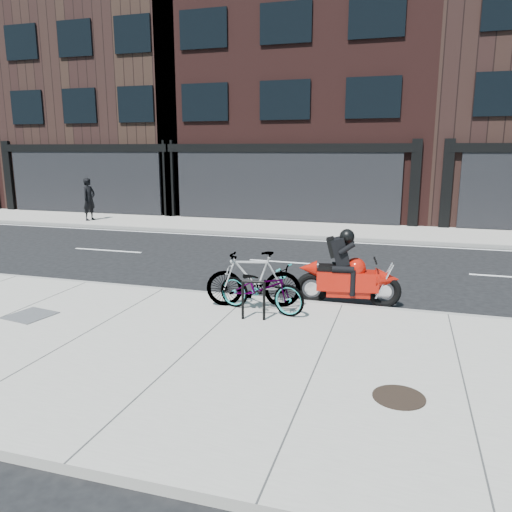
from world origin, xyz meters
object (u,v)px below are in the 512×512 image
(motorcycle, at_px, (353,275))
(utility_grate, at_px, (30,315))
(manhole_cover, at_px, (399,397))
(bike_rack, at_px, (253,297))
(pedestrian, at_px, (89,199))
(bicycle_front, at_px, (261,288))
(bicycle_rear, at_px, (253,279))

(motorcycle, xyz_separation_m, utility_grate, (-5.69, -2.77, -0.52))
(manhole_cover, bearing_deg, motorcycle, 104.18)
(motorcycle, relative_size, manhole_cover, 3.30)
(bike_rack, xyz_separation_m, manhole_cover, (2.63, -2.30, -0.43))
(pedestrian, height_order, utility_grate, pedestrian)
(pedestrian, bearing_deg, motorcycle, -118.76)
(pedestrian, distance_m, manhole_cover, 18.49)
(bike_rack, xyz_separation_m, bicycle_front, (0.00, 0.50, 0.04))
(motorcycle, bearing_deg, manhole_cover, -83.68)
(utility_grate, bearing_deg, bike_rack, 13.95)
(bicycle_front, relative_size, utility_grate, 2.40)
(bicycle_front, height_order, bicycle_rear, bicycle_rear)
(motorcycle, bearing_deg, pedestrian, 136.93)
(pedestrian, relative_size, manhole_cover, 2.81)
(bike_rack, height_order, bicycle_rear, bicycle_rear)
(bicycle_front, bearing_deg, manhole_cover, -125.12)
(manhole_cover, bearing_deg, pedestrian, 136.32)
(bike_rack, relative_size, motorcycle, 0.34)
(bicycle_front, xyz_separation_m, manhole_cover, (2.62, -2.79, -0.47))
(pedestrian, bearing_deg, utility_grate, -143.47)
(motorcycle, bearing_deg, bike_rack, -140.28)
(bike_rack, xyz_separation_m, utility_grate, (-4.09, -1.01, -0.43))
(bicycle_front, distance_m, manhole_cover, 3.86)
(pedestrian, bearing_deg, manhole_cover, -127.23)
(motorcycle, distance_m, utility_grate, 6.35)
(manhole_cover, xyz_separation_m, utility_grate, (-6.71, 1.28, 0.00))
(bike_rack, xyz_separation_m, bicycle_rear, (-0.23, 0.74, 0.13))
(bike_rack, height_order, utility_grate, bike_rack)
(bicycle_rear, bearing_deg, pedestrian, -145.59)
(motorcycle, bearing_deg, utility_grate, -161.91)
(bike_rack, xyz_separation_m, motorcycle, (1.60, 1.75, 0.09))
(bicycle_front, distance_m, motorcycle, 2.03)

